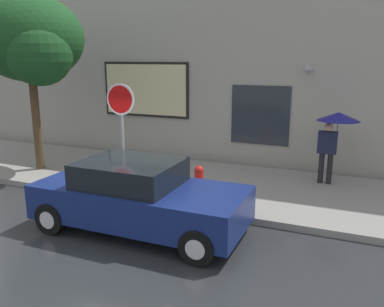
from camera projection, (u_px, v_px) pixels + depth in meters
The scene contains 8 objects.
ground_plane at pixel (119, 223), 8.41m from camera, with size 60.00×60.00×0.00m, color #282B2D.
sidewalk at pixel (178, 180), 11.07m from camera, with size 20.00×4.00×0.15m, color gray.
building_facade at pixel (210, 55), 12.51m from camera, with size 20.00×0.67×7.00m.
parked_car at pixel (138, 197), 7.90m from camera, with size 4.23×1.89×1.44m.
fire_hydrant at pixel (199, 182), 9.47m from camera, with size 0.30×0.44×0.77m.
pedestrian_with_umbrella at pixel (335, 126), 10.15m from camera, with size 1.07×1.07×1.91m.
street_tree at pixel (31, 42), 10.97m from camera, with size 3.21×2.73×4.99m.
stop_sign at pixel (121, 116), 9.55m from camera, with size 0.76×0.10×2.68m.
Camera 1 is at (4.48, -6.60, 3.41)m, focal length 37.06 mm.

